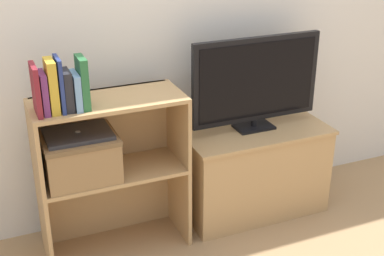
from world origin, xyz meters
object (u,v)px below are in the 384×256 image
book_maroon (36,90)px  laptop (78,134)px  book_forest (83,82)px  book_charcoal (67,90)px  book_navy (60,84)px  book_skyblue (76,91)px  book_mustard (52,86)px  tv_stand (252,168)px  storage_basket_left (80,155)px  book_plum (43,93)px  tv (256,81)px

book_maroon → laptop: book_maroon is taller
book_maroon → book_forest: (0.21, -0.00, 0.01)m
book_charcoal → book_forest: bearing=-0.0°
book_navy → book_skyblue: bearing=0.0°
book_maroon → book_mustard: bearing=-0.0°
tv_stand → storage_basket_left: storage_basket_left is taller
book_skyblue → book_forest: (0.04, -0.00, 0.04)m
book_plum → storage_basket_left: size_ratio=0.53×
book_navy → storage_basket_left: 0.40m
book_forest → storage_basket_left: bearing=125.6°
book_maroon → book_skyblue: 0.18m
book_mustard → laptop: bearing=25.0°
book_navy → book_charcoal: size_ratio=1.34×
tv → book_plum: bearing=-174.2°
book_mustard → book_charcoal: bearing=0.0°
book_mustard → book_charcoal: book_mustard is taller
book_plum → book_mustard: book_mustard is taller
book_plum → book_charcoal: book_plum is taller
book_charcoal → book_forest: (0.07, -0.00, 0.03)m
book_navy → storage_basket_left: bearing=35.2°
book_charcoal → book_navy: bearing=180.0°
tv_stand → book_navy: (-1.09, -0.12, 0.72)m
book_forest → book_maroon: bearing=180.0°
laptop → book_forest: bearing=-54.4°
book_plum → book_mustard: (0.04, -0.00, 0.03)m
book_forest → laptop: (-0.04, 0.05, -0.27)m
book_mustard → book_navy: size_ratio=0.97×
book_maroon → book_plum: size_ratio=1.20×
book_charcoal → tv: bearing=6.4°
book_maroon → book_mustard: book_mustard is taller
laptop → book_navy: bearing=-144.8°
book_mustard → book_skyblue: (0.11, 0.00, -0.04)m
book_skyblue → book_forest: size_ratio=0.71×
book_forest → book_skyblue: bearing=180.0°
book_maroon → book_navy: book_navy is taller
tv_stand → book_charcoal: bearing=-173.5°
book_skyblue → book_mustard: bearing=-180.0°
book_mustard → book_skyblue: 0.11m
tv_stand → storage_basket_left: (-1.02, -0.07, 0.32)m
book_plum → book_navy: book_navy is taller
book_navy → storage_basket_left: book_navy is taller
book_plum → book_forest: (0.18, -0.00, 0.03)m
book_mustard → book_forest: 0.14m
book_maroon → book_mustard: (0.07, -0.00, 0.01)m
tv_stand → tv: 0.55m
book_skyblue → laptop: 0.24m
book_maroon → book_charcoal: size_ratio=1.22×
book_forest → laptop: 0.28m
book_charcoal → storage_basket_left: (0.04, 0.05, -0.36)m
book_maroon → book_navy: (0.11, -0.00, 0.01)m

